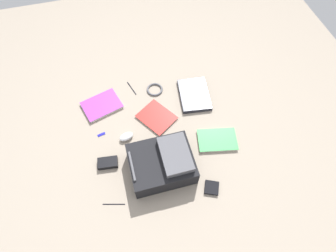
% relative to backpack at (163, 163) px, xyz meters
% --- Properties ---
extents(ground_plane, '(3.48, 3.48, 0.00)m').
position_rel_backpack_xyz_m(ground_plane, '(0.26, -0.07, -0.08)').
color(ground_plane, gray).
extents(backpack, '(0.33, 0.40, 0.19)m').
position_rel_backpack_xyz_m(backpack, '(0.00, 0.00, 0.00)').
color(backpack, black).
rests_on(backpack, ground_plane).
extents(laptop, '(0.33, 0.26, 0.03)m').
position_rel_backpack_xyz_m(laptop, '(0.52, -0.38, -0.07)').
color(laptop, '#24242C').
rests_on(laptop, ground_plane).
extents(book_comic, '(0.27, 0.32, 0.02)m').
position_rel_backpack_xyz_m(book_comic, '(0.61, 0.32, -0.07)').
color(book_comic, silver).
rests_on(book_comic, ground_plane).
extents(book_red, '(0.32, 0.31, 0.02)m').
position_rel_backpack_xyz_m(book_red, '(0.40, -0.05, -0.07)').
color(book_red, silver).
rests_on(book_red, ground_plane).
extents(book_manual, '(0.23, 0.30, 0.02)m').
position_rel_backpack_xyz_m(book_manual, '(0.10, -0.42, -0.07)').
color(book_manual, silver).
rests_on(book_manual, ground_plane).
extents(computer_mouse, '(0.08, 0.11, 0.04)m').
position_rel_backpack_xyz_m(computer_mouse, '(0.28, 0.19, -0.06)').
color(computer_mouse, silver).
rests_on(computer_mouse, ground_plane).
extents(cable_coil, '(0.13, 0.13, 0.02)m').
position_rel_backpack_xyz_m(cable_coil, '(0.65, -0.10, -0.07)').
color(cable_coil, '#4C4C51').
rests_on(cable_coil, ground_plane).
extents(power_brick, '(0.09, 0.14, 0.04)m').
position_rel_backpack_xyz_m(power_brick, '(0.12, 0.35, -0.06)').
color(power_brick, black).
rests_on(power_brick, ground_plane).
extents(pen_black, '(0.04, 0.14, 0.01)m').
position_rel_backpack_xyz_m(pen_black, '(-0.16, 0.36, -0.08)').
color(pen_black, black).
rests_on(pen_black, ground_plane).
extents(pen_blue, '(0.14, 0.05, 0.01)m').
position_rel_backpack_xyz_m(pen_blue, '(0.71, 0.07, -0.08)').
color(pen_blue, black).
rests_on(pen_blue, ground_plane).
extents(earbud_pouch, '(0.12, 0.12, 0.02)m').
position_rel_backpack_xyz_m(earbud_pouch, '(-0.22, -0.27, -0.07)').
color(earbud_pouch, black).
rests_on(earbud_pouch, ground_plane).
extents(usb_stick, '(0.03, 0.06, 0.01)m').
position_rel_backpack_xyz_m(usb_stick, '(0.36, 0.36, -0.08)').
color(usb_stick, '#191999').
rests_on(usb_stick, ground_plane).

